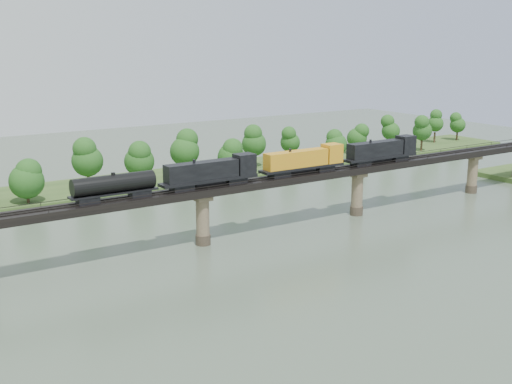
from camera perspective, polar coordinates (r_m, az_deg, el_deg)
ground at (r=103.36m, az=3.32°, el=-9.02°), size 400.00×400.00×0.00m
far_bank at (r=175.74m, az=-13.29°, el=0.40°), size 300.00×24.00×1.60m
bridge at (r=125.63m, az=-4.77°, el=-2.29°), size 236.00×30.00×11.50m
bridge_superstructure at (r=124.06m, az=-4.82°, el=0.52°), size 220.00×4.90×0.75m
far_treeline at (r=167.43m, az=-15.55°, el=2.43°), size 289.06×17.54×13.60m
freight_train at (r=132.14m, az=1.60°, el=2.44°), size 82.65×3.22×5.69m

